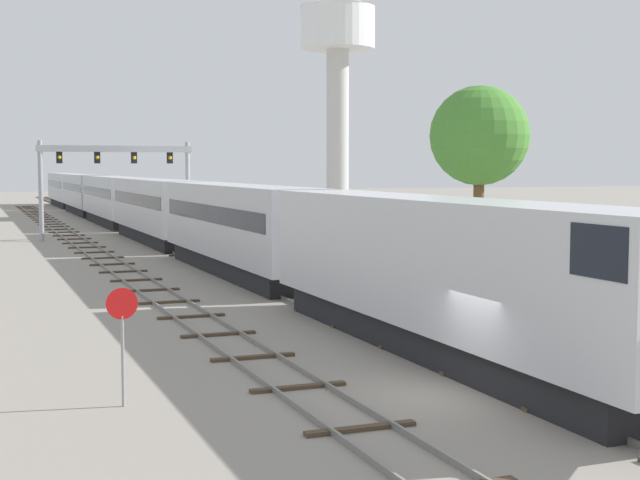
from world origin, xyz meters
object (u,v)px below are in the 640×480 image
object	(u,v)px
stop_sign	(122,330)
trackside_tree_left	(480,137)
water_tower	(338,48)
signal_gantry	(116,167)
passenger_train	(129,202)

from	to	relation	value
stop_sign	trackside_tree_left	xyz separation A→B (m)	(21.53, 19.44, 5.44)
water_tower	stop_sign	bearing A→B (deg)	-115.83
signal_gantry	stop_sign	size ratio (longest dim) A/B	4.20
passenger_train	water_tower	distance (m)	36.79
signal_gantry	stop_sign	world-z (taller)	signal_gantry
signal_gantry	passenger_train	bearing A→B (deg)	73.56
passenger_train	stop_sign	distance (m)	59.82
passenger_train	stop_sign	bearing A→B (deg)	-99.62
passenger_train	water_tower	bearing A→B (deg)	33.46
trackside_tree_left	passenger_train	bearing A→B (deg)	106.26
passenger_train	trackside_tree_left	xyz separation A→B (m)	(11.53, -39.53, 4.70)
water_tower	trackside_tree_left	xyz separation A→B (m)	(-15.74, -57.55, -12.20)
signal_gantry	trackside_tree_left	size ratio (longest dim) A/B	1.22
signal_gantry	trackside_tree_left	distance (m)	34.79
signal_gantry	trackside_tree_left	xyz separation A→B (m)	(13.78, -31.90, 1.61)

